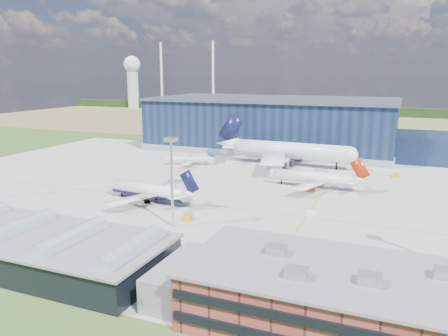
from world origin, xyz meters
TOP-DOWN VIEW (x-y plane):
  - ground at (0.00, 0.00)m, footprint 600.00×600.00m
  - apron at (0.00, 10.00)m, footprint 220.00×160.00m
  - farmland at (0.00, 220.00)m, footprint 600.00×220.00m
  - treeline at (0.00, 300.00)m, footprint 600.00×8.00m
  - horizon_dressing at (-191.30, 294.39)m, footprint 440.20×18.00m
  - hangar at (2.81, 94.80)m, footprint 145.00×62.00m
  - ops_building at (55.01, -60.00)m, footprint 46.00×23.00m
  - glass_concourse at (-6.45, -60.00)m, footprint 78.00×23.00m
  - light_mast_center at (10.00, -30.00)m, footprint 2.60×2.60m
  - airliner_navy at (-7.82, -13.16)m, footprint 38.45×37.80m
  - airliner_red at (35.34, 22.00)m, footprint 36.76×36.04m
  - airliner_widebody at (19.19, 55.00)m, footprint 64.77×63.47m
  - airliner_regional at (-21.56, 40.00)m, footprint 28.93×28.66m
  - gse_tug_a at (11.21, -24.14)m, footprint 3.01×3.95m
  - gse_cart_a at (40.78, -7.54)m, footprint 2.88×3.38m
  - gse_van_b at (14.55, 46.19)m, footprint 5.61×5.29m
  - gse_tug_c at (61.43, 49.91)m, footprint 2.45×3.45m
  - gse_cart_b at (4.59, 62.00)m, footprint 3.44×3.31m
  - gse_van_c at (62.51, -46.00)m, footprint 5.51×3.01m
  - car_b at (-8.22, -14.89)m, footprint 4.15×2.68m

SIDE VIEW (x-z plane):
  - ground at x=0.00m, z-range 0.00..0.00m
  - farmland at x=0.00m, z-range -0.01..0.01m
  - apron at x=0.00m, z-range -0.01..0.07m
  - gse_cart_a at x=40.78m, z-range 0.00..1.24m
  - gse_cart_b at x=4.59m, z-range 0.00..1.25m
  - car_b at x=-8.22m, z-range 0.00..1.29m
  - gse_tug_c at x=61.43m, z-range 0.00..1.39m
  - gse_tug_a at x=11.21m, z-range 0.00..1.46m
  - gse_van_b at x=14.55m, z-range 0.00..2.43m
  - gse_van_c at x=62.51m, z-range 0.00..2.54m
  - airliner_regional at x=-21.56m, z-range 0.00..7.34m
  - glass_concourse at x=-6.45m, z-range -0.61..7.99m
  - treeline at x=0.00m, z-range 0.00..8.00m
  - ops_building at x=55.01m, z-range -0.66..10.24m
  - airliner_navy at x=-7.82m, z-range 0.00..11.27m
  - airliner_red at x=35.34m, z-range 0.00..11.42m
  - airliner_widebody at x=19.19m, z-range 0.00..20.40m
  - hangar at x=2.81m, z-range -1.43..24.67m
  - light_mast_center at x=10.00m, z-range 3.93..26.93m
  - horizon_dressing at x=-191.30m, z-range -0.80..69.20m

